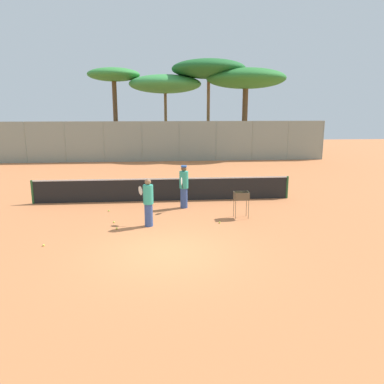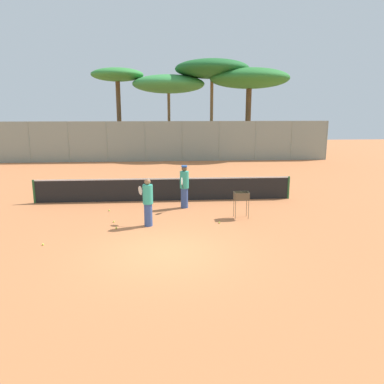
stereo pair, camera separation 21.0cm
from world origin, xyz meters
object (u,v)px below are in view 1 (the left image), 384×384
player_white_outfit (148,202)px  player_red_cap (184,186)px  ball_cart (241,198)px  tennis_net (164,189)px

player_white_outfit → player_red_cap: (1.46, 2.45, 0.05)m
player_white_outfit → ball_cart: player_white_outfit is taller
tennis_net → player_white_outfit: player_white_outfit is taller
ball_cart → player_white_outfit: bearing=-168.1°
player_white_outfit → ball_cart: bearing=-110.7°
player_white_outfit → player_red_cap: size_ratio=0.96×
tennis_net → ball_cart: tennis_net is taller
tennis_net → ball_cart: (2.98, -3.03, 0.23)m
player_white_outfit → player_red_cap: player_red_cap is taller
player_white_outfit → ball_cart: size_ratio=1.70×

